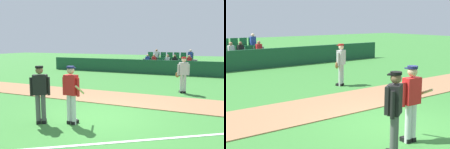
{
  "view_description": "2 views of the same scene",
  "coord_description": "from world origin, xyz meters",
  "views": [
    {
      "loc": [
        3.31,
        -6.86,
        2.44
      ],
      "look_at": [
        -0.5,
        2.16,
        1.13
      ],
      "focal_mm": 38.26,
      "sensor_mm": 36.0,
      "label": 1
    },
    {
      "loc": [
        -6.05,
        -5.56,
        2.79
      ],
      "look_at": [
        -0.42,
        1.92,
        1.16
      ],
      "focal_mm": 51.94,
      "sensor_mm": 36.0,
      "label": 2
    }
  ],
  "objects": [
    {
      "name": "ground_plane",
      "position": [
        0.0,
        0.0,
        0.0
      ],
      "size": [
        80.0,
        80.0,
        0.0
      ],
      "primitive_type": "plane",
      "color": "#387A33"
    },
    {
      "name": "infield_dirt_path",
      "position": [
        0.0,
        2.74,
        0.01
      ],
      "size": [
        28.0,
        2.37,
        0.03
      ],
      "primitive_type": "cube",
      "color": "#9E704C",
      "rests_on": "ground"
    },
    {
      "name": "foul_line_chalk",
      "position": [
        3.0,
        -0.5,
        0.01
      ],
      "size": [
        10.04,
        6.74,
        0.01
      ],
      "primitive_type": "cube",
      "rotation": [
        0.0,
        0.0,
        0.59
      ],
      "color": "white",
      "rests_on": "ground"
    },
    {
      "name": "dugout_fence",
      "position": [
        0.0,
        11.44,
        0.56
      ],
      "size": [
        20.0,
        0.16,
        1.11
      ],
      "primitive_type": "cube",
      "color": "#19472D",
      "rests_on": "ground"
    },
    {
      "name": "stadium_bleachers",
      "position": [
        -0.0,
        12.88,
        0.52
      ],
      "size": [
        4.45,
        2.1,
        1.9
      ],
      "color": "slate",
      "rests_on": "ground"
    },
    {
      "name": "batter_red_jersey",
      "position": [
        -0.51,
        -0.93,
        0.97
      ],
      "size": [
        0.68,
        0.79,
        1.76
      ],
      "color": "silver",
      "rests_on": "ground"
    },
    {
      "name": "umpire_home_plate",
      "position": [
        -1.4,
        -1.24,
        1.0
      ],
      "size": [
        0.53,
        0.46,
        1.76
      ],
      "color": "#4C4C4C",
      "rests_on": "ground"
    },
    {
      "name": "runner_grey_jersey",
      "position": [
        2.03,
        4.99,
        0.96
      ],
      "size": [
        0.66,
        0.41,
        1.76
      ],
      "color": "#B2B2B2",
      "rests_on": "ground"
    },
    {
      "name": "baseball",
      "position": [
        -0.59,
        -0.58,
        0.04
      ],
      "size": [
        0.07,
        0.07,
        0.07
      ],
      "primitive_type": "sphere",
      "color": "white",
      "rests_on": "ground"
    }
  ]
}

